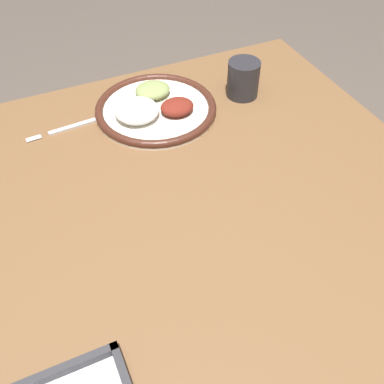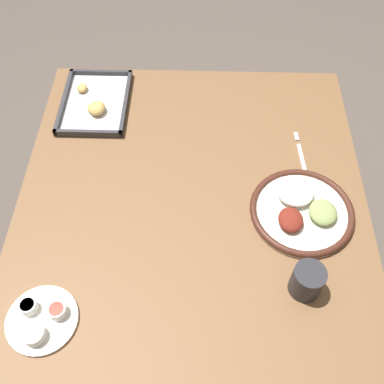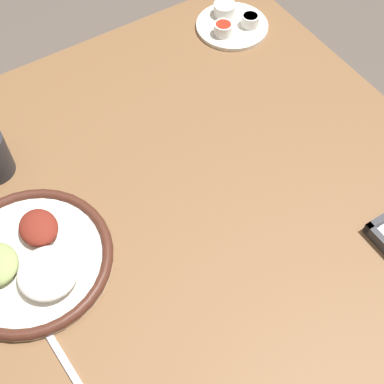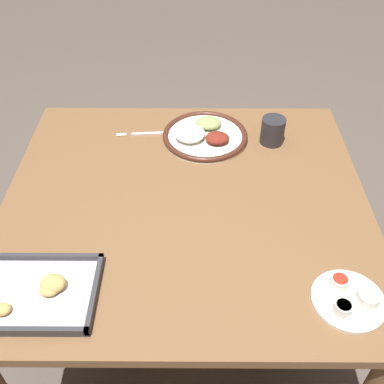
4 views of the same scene
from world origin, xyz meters
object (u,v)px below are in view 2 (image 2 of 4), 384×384
at_px(dinner_plate, 302,210).
at_px(baking_tray, 95,103).
at_px(fork, 302,161).
at_px(saucer_plate, 41,320).
at_px(drinking_cup, 307,281).

xyz_separation_m(dinner_plate, baking_tray, (0.42, 0.65, -0.00)).
xyz_separation_m(fork, saucer_plate, (-0.53, 0.69, 0.01)).
distance_m(dinner_plate, fork, 0.19).
relative_size(dinner_plate, fork, 1.34).
relative_size(fork, drinking_cup, 2.40).
bearing_deg(dinner_plate, baking_tray, 57.60).
relative_size(saucer_plate, baking_tray, 0.58).
distance_m(dinner_plate, saucer_plate, 0.75).
height_order(saucer_plate, baking_tray, baking_tray).
xyz_separation_m(baking_tray, drinking_cup, (-0.65, -0.63, 0.04)).
relative_size(saucer_plate, drinking_cup, 1.90).
bearing_deg(drinking_cup, fork, -6.13).
xyz_separation_m(fork, baking_tray, (0.23, 0.68, 0.01)).
distance_m(saucer_plate, drinking_cup, 0.66).
bearing_deg(baking_tray, dinner_plate, -122.40).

